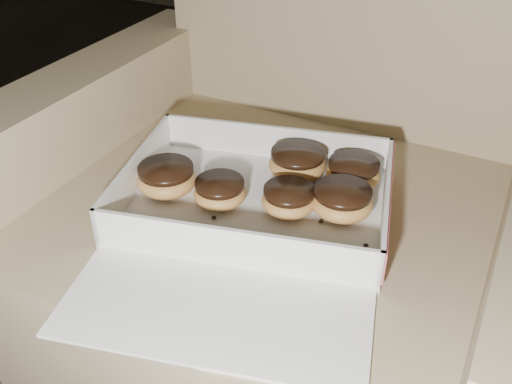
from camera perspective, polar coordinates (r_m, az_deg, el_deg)
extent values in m
cube|color=#A08666|center=(1.00, 2.17, -9.44)|extent=(0.68, 0.68, 0.40)
cube|color=#A08666|center=(1.12, -15.00, -0.77)|extent=(0.11, 0.68, 0.53)
cube|color=white|center=(0.84, 0.00, -1.35)|extent=(0.43, 0.36, 0.01)
cube|color=white|center=(0.93, 1.90, 5.04)|extent=(0.36, 0.10, 0.06)
cube|color=white|center=(0.71, -2.49, -5.54)|extent=(0.36, 0.10, 0.06)
cube|color=white|center=(0.87, -11.82, 1.97)|extent=(0.07, 0.27, 0.06)
cube|color=white|center=(0.81, 12.82, -1.20)|extent=(0.07, 0.27, 0.06)
cube|color=#D25463|center=(0.81, 13.13, -1.24)|extent=(0.07, 0.27, 0.05)
cube|color=white|center=(0.68, -4.22, -11.93)|extent=(0.39, 0.24, 0.01)
ellipsoid|color=#E1AC4E|center=(0.86, -8.91, 1.19)|extent=(0.09, 0.09, 0.04)
cylinder|color=black|center=(0.85, -9.02, 2.24)|extent=(0.08, 0.08, 0.01)
ellipsoid|color=#E1AC4E|center=(0.88, 9.68, 1.78)|extent=(0.08, 0.08, 0.04)
cylinder|color=black|center=(0.87, 9.78, 2.74)|extent=(0.08, 0.08, 0.01)
ellipsoid|color=#E1AC4E|center=(0.81, 3.29, -0.88)|extent=(0.08, 0.08, 0.04)
cylinder|color=black|center=(0.80, 3.33, 0.07)|extent=(0.07, 0.07, 0.01)
ellipsoid|color=#E1AC4E|center=(0.81, 8.59, -1.05)|extent=(0.09, 0.09, 0.04)
cylinder|color=black|center=(0.80, 8.70, 0.01)|extent=(0.08, 0.08, 0.01)
ellipsoid|color=#E1AC4E|center=(0.89, 4.16, 2.79)|extent=(0.09, 0.09, 0.04)
cylinder|color=black|center=(0.88, 4.21, 3.83)|extent=(0.08, 0.08, 0.01)
ellipsoid|color=#E1AC4E|center=(0.83, -3.63, -0.11)|extent=(0.08, 0.08, 0.04)
cylinder|color=black|center=(0.82, -3.67, 0.81)|extent=(0.07, 0.07, 0.01)
ellipsoid|color=black|center=(0.80, -9.37, -3.07)|extent=(0.01, 0.01, 0.00)
ellipsoid|color=black|center=(0.80, -4.23, -2.57)|extent=(0.01, 0.01, 0.00)
ellipsoid|color=black|center=(0.82, -3.84, -1.60)|extent=(0.01, 0.01, 0.00)
ellipsoid|color=black|center=(0.77, 10.93, -5.25)|extent=(0.01, 0.01, 0.00)
ellipsoid|color=black|center=(0.80, 6.51, -2.92)|extent=(0.01, 0.01, 0.00)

